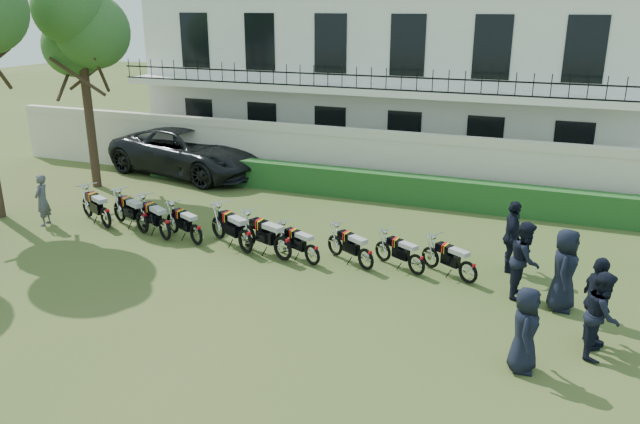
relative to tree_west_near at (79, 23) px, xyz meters
The scene contains 23 objects.
ground 11.83m from the tree_west_near, 29.14° to the right, with size 100.00×100.00×0.00m, color #3A5221.
perimeter_wall 10.56m from the tree_west_near, 18.53° to the left, with size 30.00×0.35×2.30m.
hedge 11.54m from the tree_west_near, 12.48° to the left, with size 18.00×0.60×1.00m, color #1C4E1F.
building 12.86m from the tree_west_near, 45.01° to the left, with size 20.40×9.60×7.40m.
tree_west_near is the anchor object (origin of this frame).
motorcycle_0 7.36m from the tree_west_near, 47.02° to the right, with size 1.88×1.06×1.13m.
motorcycle_1 8.02m from the tree_west_near, 37.55° to the right, with size 1.93×1.00×1.13m.
motorcycle_2 8.75m from the tree_west_near, 34.33° to the right, with size 1.84×1.08×1.12m.
motorcycle_3 9.47m from the tree_west_near, 29.92° to the right, with size 1.75×0.95×1.04m.
motorcycle_4 10.66m from the tree_west_near, 25.25° to the right, with size 1.89×1.14×1.15m.
motorcycle_5 11.62m from the tree_west_near, 22.99° to the right, with size 1.99×0.95×1.15m.
motorcycle_6 12.36m from the tree_west_near, 21.28° to the right, with size 1.64×0.88×0.97m.
motorcycle_7 13.49m from the tree_west_near, 18.06° to the right, with size 1.61×1.01×1.00m.
motorcycle_8 14.58m from the tree_west_near, 15.67° to the right, with size 1.56×0.91×0.94m.
motorcycle_9 15.74m from the tree_west_near, 14.45° to the right, with size 1.59×0.97×0.97m.
suv 6.15m from the tree_west_near, 51.41° to the left, with size 3.11×6.75×1.87m, color black.
inspector 6.67m from the tree_west_near, 70.99° to the right, with size 0.59×0.38×1.61m, color #5A5A5F.
officer_0 18.08m from the tree_west_near, 24.28° to the right, with size 0.82×0.53×1.67m, color black.
officer_1 18.87m from the tree_west_near, 19.49° to the right, with size 0.85×0.66×1.75m, color black.
officer_2 18.63m from the tree_west_near, 18.27° to the right, with size 1.09×0.45×1.86m, color black.
officer_3 17.68m from the tree_west_near, 14.49° to the right, with size 0.93×0.60×1.90m, color black.
officer_4 16.81m from the tree_west_near, 13.97° to the right, with size 0.89×0.69×1.83m, color black.
officer_5 16.15m from the tree_west_near, ahead, with size 1.10×0.46×1.87m, color black.
Camera 1 is at (7.05, -12.99, 6.51)m, focal length 35.00 mm.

